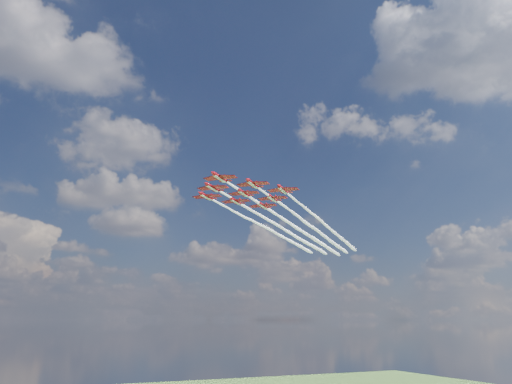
% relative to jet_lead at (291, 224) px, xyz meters
% --- Properties ---
extents(jet_lead, '(104.82, 109.58, 2.63)m').
position_rel_jet_lead_xyz_m(jet_lead, '(0.00, 0.00, 0.00)').
color(jet_lead, '#A30913').
extents(jet_row2_port, '(104.82, 109.58, 2.63)m').
position_rel_jet_lead_xyz_m(jet_row2_port, '(10.85, 2.25, 0.00)').
color(jet_row2_port, '#A30913').
extents(jet_row2_starb, '(104.82, 109.58, 2.63)m').
position_rel_jet_lead_xyz_m(jet_row2_starb, '(1.75, 10.94, 0.00)').
color(jet_row2_starb, '#A30913').
extents(jet_row3_port, '(104.82, 109.58, 2.63)m').
position_rel_jet_lead_xyz_m(jet_row3_port, '(21.70, 4.49, 0.00)').
color(jet_row3_port, '#A30913').
extents(jet_row3_centre, '(104.82, 109.58, 2.63)m').
position_rel_jet_lead_xyz_m(jet_row3_centre, '(12.60, 13.19, 0.00)').
color(jet_row3_centre, '#A30913').
extents(jet_row3_starb, '(104.82, 109.58, 2.63)m').
position_rel_jet_lead_xyz_m(jet_row3_starb, '(3.50, 21.89, 0.00)').
color(jet_row3_starb, '#A30913').
extents(jet_row4_port, '(104.82, 109.58, 2.63)m').
position_rel_jet_lead_xyz_m(jet_row4_port, '(23.46, 15.43, 0.00)').
color(jet_row4_port, '#A30913').
extents(jet_row4_starb, '(104.82, 109.58, 2.63)m').
position_rel_jet_lead_xyz_m(jet_row4_starb, '(14.36, 24.13, 0.00)').
color(jet_row4_starb, '#A30913').
extents(jet_tail, '(104.82, 109.58, 2.63)m').
position_rel_jet_lead_xyz_m(jet_tail, '(25.21, 26.38, 0.00)').
color(jet_tail, '#A30913').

